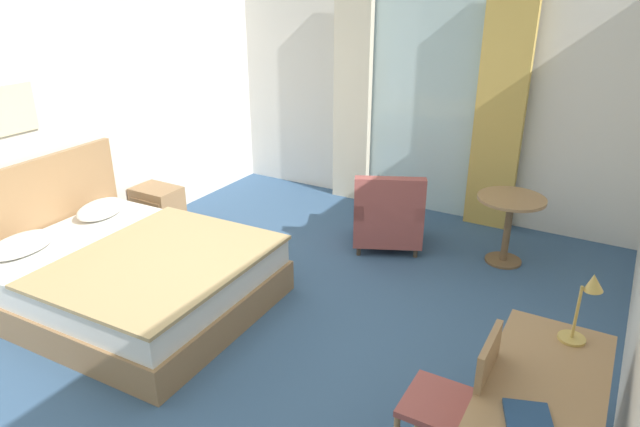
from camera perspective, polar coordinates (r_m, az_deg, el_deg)
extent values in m
cube|color=#38567A|center=(4.72, -5.33, -12.61)|extent=(5.68, 7.08, 0.10)
cube|color=silver|center=(6.89, 10.44, 12.15)|extent=(5.28, 0.12, 2.88)
cube|color=silver|center=(5.90, -27.09, 8.26)|extent=(0.12, 6.68, 2.88)
cube|color=silver|center=(6.83, 10.50, 10.57)|extent=(1.35, 0.02, 2.54)
cube|color=beige|center=(7.08, 3.29, 11.58)|extent=(0.48, 0.10, 2.60)
cube|color=tan|center=(6.49, 17.72, 9.51)|extent=(0.52, 0.10, 2.60)
cube|color=#9E754C|center=(5.25, -18.28, -7.35)|extent=(2.25, 1.86, 0.28)
cube|color=white|center=(5.13, -18.63, -4.86)|extent=(2.19, 1.81, 0.23)
cube|color=#9E754C|center=(5.88, -26.52, -0.64)|extent=(0.12, 1.83, 1.15)
cube|color=tan|center=(4.83, -15.82, -4.53)|extent=(1.51, 1.82, 0.03)
ellipsoid|color=white|center=(5.40, -27.99, -2.80)|extent=(0.38, 0.61, 0.15)
ellipsoid|color=white|center=(5.86, -21.29, 0.41)|extent=(0.34, 0.53, 0.17)
cube|color=#9E754C|center=(6.61, -16.04, 0.42)|extent=(0.51, 0.37, 0.51)
cube|color=olive|center=(6.45, -17.32, 0.71)|extent=(0.43, 0.01, 0.12)
cube|color=#9E754C|center=(3.25, 21.66, -16.26)|extent=(0.61, 1.36, 0.04)
cube|color=#9E754C|center=(3.28, 21.51, -17.05)|extent=(0.57, 1.29, 0.08)
cube|color=#9E754C|center=(3.98, 26.39, -15.75)|extent=(0.06, 0.06, 0.70)
cube|color=#9E754C|center=(4.00, 18.53, -14.14)|extent=(0.06, 0.06, 0.70)
cube|color=#9E4C47|center=(3.46, 12.43, -18.42)|extent=(0.45, 0.42, 0.04)
cube|color=#9E754C|center=(3.26, 16.42, -15.69)|extent=(0.04, 0.40, 0.51)
cylinder|color=#9E754C|center=(3.79, 9.98, -18.42)|extent=(0.04, 0.04, 0.41)
cylinder|color=#9E754C|center=(3.72, 16.26, -20.07)|extent=(0.04, 0.04, 0.41)
cylinder|color=tan|center=(3.65, 24.11, -11.44)|extent=(0.16, 0.16, 0.02)
cylinder|color=tan|center=(3.56, 24.57, -9.07)|extent=(0.02, 0.02, 0.34)
cone|color=tan|center=(3.48, 25.98, -6.29)|extent=(0.11, 0.11, 0.12)
cube|color=navy|center=(2.99, 20.39, -19.18)|extent=(0.29, 0.33, 0.02)
cube|color=#9E4C47|center=(6.07, 6.80, -0.84)|extent=(0.94, 0.95, 0.31)
cube|color=#9E4C47|center=(5.65, 7.06, 1.46)|extent=(0.69, 0.41, 0.44)
cube|color=#9E4C47|center=(6.00, 9.79, 1.14)|extent=(0.40, 0.69, 0.16)
cube|color=#9E4C47|center=(5.97, 4.00, 1.33)|extent=(0.40, 0.69, 0.16)
cylinder|color=#4C3D2D|center=(6.44, 9.24, -1.55)|extent=(0.04, 0.04, 0.10)
cylinder|color=#4C3D2D|center=(6.42, 4.03, -1.39)|extent=(0.04, 0.04, 0.10)
cylinder|color=#4C3D2D|center=(5.91, 9.63, -3.92)|extent=(0.04, 0.04, 0.10)
cylinder|color=#4C3D2D|center=(5.88, 3.93, -3.75)|extent=(0.04, 0.04, 0.10)
cylinder|color=#9E754C|center=(5.78, 18.84, 1.43)|extent=(0.66, 0.66, 0.03)
cylinder|color=brown|center=(5.91, 18.41, -1.74)|extent=(0.07, 0.07, 0.67)
cylinder|color=brown|center=(6.05, 18.03, -4.53)|extent=(0.36, 0.36, 0.02)
cube|color=beige|center=(5.70, -28.58, 9.26)|extent=(0.03, 0.39, 0.42)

